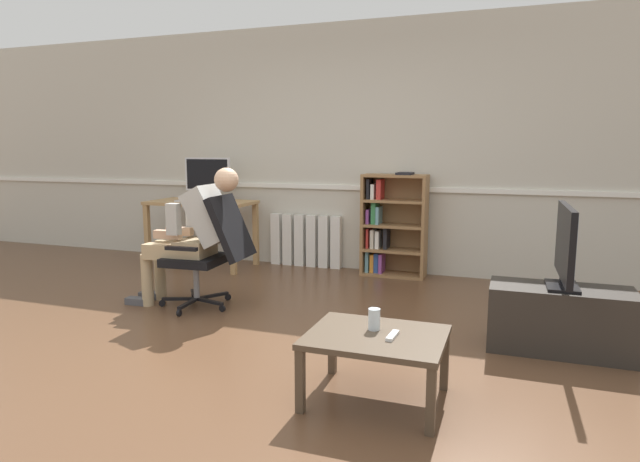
{
  "coord_description": "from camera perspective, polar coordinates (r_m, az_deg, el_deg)",
  "views": [
    {
      "loc": [
        1.6,
        -3.19,
        1.37
      ],
      "look_at": [
        0.15,
        0.85,
        0.7
      ],
      "focal_mm": 30.45,
      "sensor_mm": 36.0,
      "label": 1
    }
  ],
  "objects": [
    {
      "name": "ground_plane",
      "position": [
        3.82,
        -6.58,
        -12.18
      ],
      "size": [
        18.0,
        18.0,
        0.0
      ],
      "primitive_type": "plane",
      "color": "brown"
    },
    {
      "name": "back_wall",
      "position": [
        6.06,
        4.47,
        8.62
      ],
      "size": [
        12.0,
        0.13,
        2.7
      ],
      "color": "beige",
      "rests_on": "ground_plane"
    },
    {
      "name": "computer_desk",
      "position": [
        6.35,
        -12.36,
        2.08
      ],
      "size": [
        1.18,
        0.62,
        0.76
      ],
      "color": "tan",
      "rests_on": "ground_plane"
    },
    {
      "name": "imac_monitor",
      "position": [
        6.36,
        -11.74,
        5.7
      ],
      "size": [
        0.58,
        0.14,
        0.49
      ],
      "color": "silver",
      "rests_on": "computer_desk"
    },
    {
      "name": "keyboard",
      "position": [
        6.24,
        -13.38,
        3.07
      ],
      "size": [
        0.37,
        0.12,
        0.02
      ],
      "primitive_type": "cube",
      "color": "silver",
      "rests_on": "computer_desk"
    },
    {
      "name": "computer_mouse",
      "position": [
        6.07,
        -10.31,
        3.06
      ],
      "size": [
        0.06,
        0.1,
        0.03
      ],
      "primitive_type": "cube",
      "color": "white",
      "rests_on": "computer_desk"
    },
    {
      "name": "bookshelf",
      "position": [
        5.83,
        7.35,
        0.5
      ],
      "size": [
        0.68,
        0.29,
        1.11
      ],
      "color": "olive",
      "rests_on": "ground_plane"
    },
    {
      "name": "radiator",
      "position": [
        6.24,
        -1.53,
        -1.02
      ],
      "size": [
        0.85,
        0.08,
        0.6
      ],
      "color": "white",
      "rests_on": "ground_plane"
    },
    {
      "name": "office_chair",
      "position": [
        4.68,
        -11.35,
        -1.73
      ],
      "size": [
        0.8,
        0.62,
        0.97
      ],
      "rotation": [
        0.0,
        0.0,
        -1.5
      ],
      "color": "black",
      "rests_on": "ground_plane"
    },
    {
      "name": "person_seated",
      "position": [
        4.74,
        -13.23,
        -0.16
      ],
      "size": [
        1.04,
        0.41,
        1.2
      ],
      "rotation": [
        0.0,
        0.0,
        -1.5
      ],
      "color": "tan",
      "rests_on": "ground_plane"
    },
    {
      "name": "tv_stand",
      "position": [
        4.03,
        23.89,
        -8.5
      ],
      "size": [
        0.91,
        0.41,
        0.44
      ],
      "color": "#2D2823",
      "rests_on": "ground_plane"
    },
    {
      "name": "tv_screen",
      "position": [
        3.91,
        24.37,
        -1.39
      ],
      "size": [
        0.21,
        0.78,
        0.55
      ],
      "rotation": [
        0.0,
        0.0,
        1.59
      ],
      "color": "black",
      "rests_on": "tv_stand"
    },
    {
      "name": "coffee_table",
      "position": [
        2.99,
        5.93,
        -11.58
      ],
      "size": [
        0.73,
        0.59,
        0.38
      ],
      "color": "#4C3D2D",
      "rests_on": "ground_plane"
    },
    {
      "name": "drinking_glass",
      "position": [
        3.02,
        5.72,
        -9.21
      ],
      "size": [
        0.07,
        0.07,
        0.12
      ],
      "primitive_type": "cylinder",
      "color": "silver",
      "rests_on": "coffee_table"
    },
    {
      "name": "spare_remote",
      "position": [
        2.93,
        7.64,
        -10.84
      ],
      "size": [
        0.04,
        0.15,
        0.02
      ],
      "primitive_type": "cube",
      "rotation": [
        0.0,
        0.0,
        3.09
      ],
      "color": "white",
      "rests_on": "coffee_table"
    }
  ]
}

